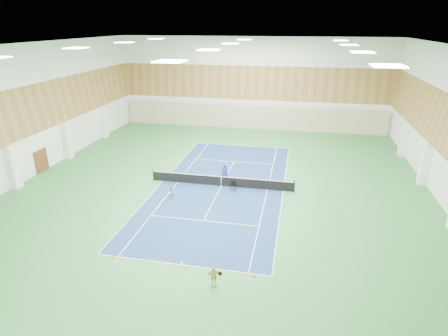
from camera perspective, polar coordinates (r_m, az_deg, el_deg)
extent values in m
plane|color=#32763A|center=(33.50, -0.40, -2.76)|extent=(40.00, 40.00, 0.00)
cube|color=navy|center=(33.50, -0.40, -2.76)|extent=(10.97, 23.77, 0.01)
cube|color=#C6B793|center=(51.50, 4.17, 7.74)|extent=(35.40, 0.16, 3.20)
cube|color=#593319|center=(40.51, -26.06, 1.01)|extent=(0.08, 1.80, 2.20)
imported|color=navy|center=(33.64, 0.07, -0.90)|extent=(0.77, 0.58, 1.90)
imported|color=#9D9CA4|center=(31.32, -7.94, -3.65)|extent=(0.66, 0.59, 1.13)
imported|color=tan|center=(21.45, -1.63, -16.17)|extent=(0.81, 0.57, 1.28)
cone|color=#DC440B|center=(28.59, -11.28, -7.46)|extent=(0.20, 0.20, 0.23)
cone|color=#EF410C|center=(28.49, -4.89, -7.19)|extent=(0.22, 0.22, 0.24)
cone|color=#E83E0C|center=(27.98, -0.96, -7.69)|extent=(0.20, 0.20, 0.22)
cone|color=orange|center=(26.85, 3.69, -9.07)|extent=(0.22, 0.22, 0.24)
cone|color=orange|center=(24.85, -16.55, -12.82)|extent=(0.19, 0.19, 0.21)
cone|color=#F3550C|center=(24.05, -8.68, -13.35)|extent=(0.19, 0.19, 0.21)
cone|color=#E9400C|center=(23.69, -4.49, -13.71)|extent=(0.20, 0.20, 0.22)
cone|color=#FF530D|center=(22.45, 4.60, -15.99)|extent=(0.20, 0.20, 0.22)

